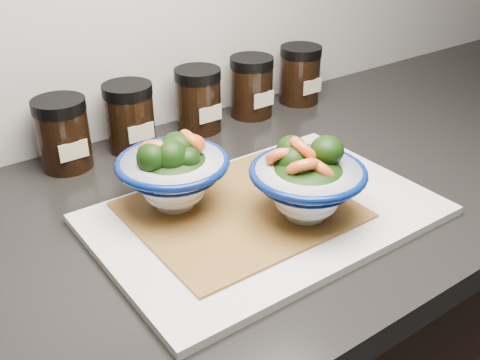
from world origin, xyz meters
TOP-DOWN VIEW (x-y plane):
  - countertop at (0.00, 1.45)m, footprint 3.50×0.60m
  - cutting_board at (-0.12, 1.39)m, footprint 0.45×0.30m
  - bamboo_mat at (-0.15, 1.41)m, footprint 0.28×0.24m
  - bowl_left at (-0.21, 1.47)m, footprint 0.15×0.15m
  - bowl_right at (-0.08, 1.35)m, footprint 0.15×0.15m
  - spice_jar_a at (-0.28, 1.69)m, footprint 0.08×0.08m
  - spice_jar_b at (-0.16, 1.69)m, footprint 0.08×0.08m
  - spice_jar_c at (-0.03, 1.69)m, footprint 0.08×0.08m
  - spice_jar_d at (0.09, 1.69)m, footprint 0.08×0.08m
  - spice_jar_e at (0.21, 1.69)m, footprint 0.08×0.08m

SIDE VIEW (x-z plane):
  - countertop at x=0.00m, z-range 0.86..0.90m
  - cutting_board at x=-0.12m, z-range 0.90..0.91m
  - bamboo_mat at x=-0.15m, z-range 0.91..0.92m
  - spice_jar_a at x=-0.28m, z-range 0.90..1.01m
  - spice_jar_b at x=-0.16m, z-range 0.90..1.01m
  - spice_jar_c at x=-0.03m, z-range 0.90..1.01m
  - spice_jar_d at x=0.09m, z-range 0.90..1.01m
  - spice_jar_e at x=0.21m, z-range 0.90..1.01m
  - bowl_right at x=-0.08m, z-range 0.91..1.02m
  - bowl_left at x=-0.21m, z-range 0.91..1.02m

